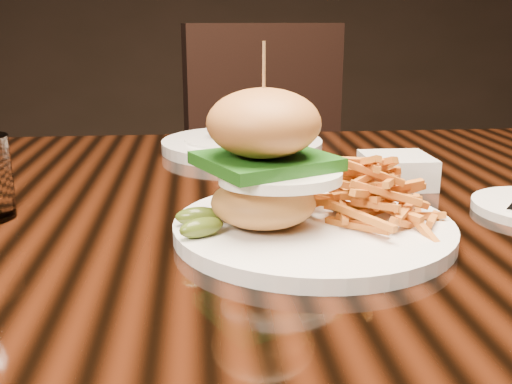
{
  "coord_description": "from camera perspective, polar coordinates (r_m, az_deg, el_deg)",
  "views": [
    {
      "loc": [
        -0.08,
        -0.67,
        0.96
      ],
      "look_at": [
        -0.03,
        -0.16,
        0.81
      ],
      "focal_mm": 42.0,
      "sensor_mm": 36.0,
      "label": 1
    }
  ],
  "objects": [
    {
      "name": "dining_table",
      "position": [
        0.74,
        0.99,
        -6.65
      ],
      "size": [
        1.6,
        0.9,
        0.75
      ],
      "color": "black",
      "rests_on": "ground"
    },
    {
      "name": "burger_plate",
      "position": [
        0.59,
        5.03,
        0.36
      ],
      "size": [
        0.28,
        0.28,
        0.19
      ],
      "rotation": [
        0.0,
        0.0,
        0.23
      ],
      "color": "white",
      "rests_on": "dining_table"
    },
    {
      "name": "ramekin",
      "position": [
        0.8,
        13.24,
        2.02
      ],
      "size": [
        0.09,
        0.09,
        0.04
      ],
      "primitive_type": "cube",
      "rotation": [
        0.0,
        0.0,
        0.13
      ],
      "color": "white",
      "rests_on": "dining_table"
    },
    {
      "name": "far_dish",
      "position": [
        0.99,
        -1.34,
        4.93
      ],
      "size": [
        0.26,
        0.26,
        0.09
      ],
      "rotation": [
        0.0,
        0.0,
        -0.18
      ],
      "color": "white",
      "rests_on": "dining_table"
    },
    {
      "name": "chair_far",
      "position": [
        1.63,
        2.43,
        1.16
      ],
      "size": [
        0.57,
        0.57,
        0.95
      ],
      "rotation": [
        0.0,
        0.0,
        0.27
      ],
      "color": "black",
      "rests_on": "ground"
    }
  ]
}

